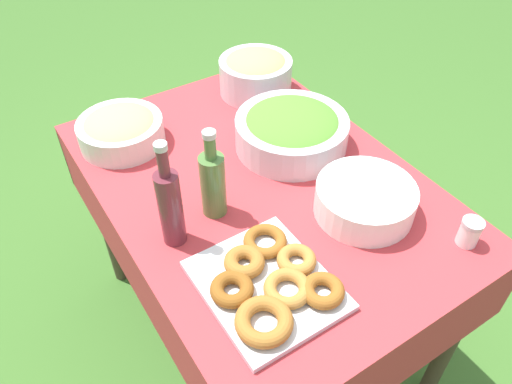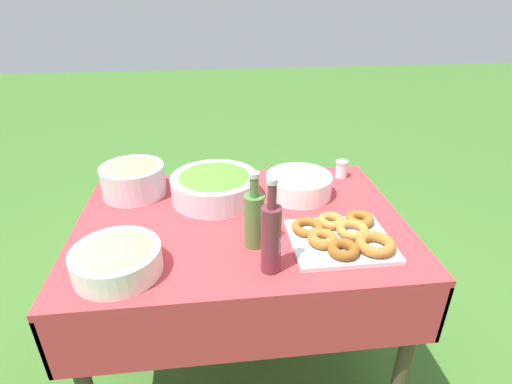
# 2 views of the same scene
# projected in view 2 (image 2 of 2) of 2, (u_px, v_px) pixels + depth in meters

# --- Properties ---
(ground_plane) EXTENTS (14.00, 14.00, 0.00)m
(ground_plane) POSITION_uv_depth(u_px,v_px,m) (244.00, 363.00, 1.78)
(ground_plane) COLOR #3D6B28
(picnic_table) EXTENTS (1.16, 0.82, 0.75)m
(picnic_table) POSITION_uv_depth(u_px,v_px,m) (241.00, 244.00, 1.48)
(picnic_table) COLOR #B73338
(picnic_table) RESTS_ON ground_plane
(salad_bowl) EXTENTS (0.34, 0.34, 0.12)m
(salad_bowl) POSITION_uv_depth(u_px,v_px,m) (215.00, 185.00, 1.54)
(salad_bowl) COLOR silver
(salad_bowl) RESTS_ON picnic_table
(pasta_bowl) EXTENTS (0.26, 0.26, 0.10)m
(pasta_bowl) POSITION_uv_depth(u_px,v_px,m) (116.00, 258.00, 1.14)
(pasta_bowl) COLOR silver
(pasta_bowl) RESTS_ON picnic_table
(donut_platter) EXTENTS (0.33, 0.30, 0.05)m
(donut_platter) POSITION_uv_depth(u_px,v_px,m) (343.00, 236.00, 1.29)
(donut_platter) COLOR silver
(donut_platter) RESTS_ON picnic_table
(plate_stack) EXTENTS (0.26, 0.26, 0.08)m
(plate_stack) POSITION_uv_depth(u_px,v_px,m) (299.00, 185.00, 1.58)
(plate_stack) COLOR white
(plate_stack) RESTS_ON picnic_table
(olive_oil_bottle) EXTENTS (0.06, 0.06, 0.26)m
(olive_oil_bottle) POSITION_uv_depth(u_px,v_px,m) (254.00, 218.00, 1.24)
(olive_oil_bottle) COLOR #4C7238
(olive_oil_bottle) RESTS_ON picnic_table
(wine_bottle) EXTENTS (0.06, 0.06, 0.30)m
(wine_bottle) POSITION_uv_depth(u_px,v_px,m) (271.00, 236.00, 1.12)
(wine_bottle) COLOR maroon
(wine_bottle) RESTS_ON picnic_table
(bread_bowl) EXTENTS (0.25, 0.25, 0.14)m
(bread_bowl) POSITION_uv_depth(u_px,v_px,m) (133.00, 177.00, 1.57)
(bread_bowl) COLOR silver
(bread_bowl) RESTS_ON picnic_table
(salt_shaker) EXTENTS (0.05, 0.05, 0.07)m
(salt_shaker) POSITION_uv_depth(u_px,v_px,m) (342.00, 169.00, 1.73)
(salt_shaker) COLOR white
(salt_shaker) RESTS_ON picnic_table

